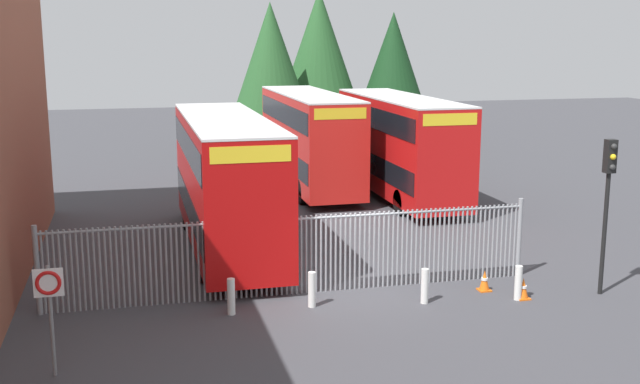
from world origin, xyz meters
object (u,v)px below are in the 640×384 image
object	(u,v)px
traffic_cone_mid_forecourt	(523,289)
traffic_light_kerbside	(608,188)
bollard_far_right	(518,283)
double_decker_bus_behind_fence_left	(399,143)
speed_limit_sign_post	(49,295)
double_decker_bus_behind_fence_right	(309,136)
bollard_near_left	(231,297)
double_decker_bus_near_gate	(226,178)
bollard_near_right	(425,286)
traffic_cone_by_gate	(484,281)
bollard_center_front	(312,289)

from	to	relation	value
traffic_cone_mid_forecourt	traffic_light_kerbside	bearing A→B (deg)	-3.38
bollard_far_right	traffic_light_kerbside	xyz separation A→B (m)	(2.46, -0.11, 2.51)
double_decker_bus_behind_fence_left	traffic_light_kerbside	xyz separation A→B (m)	(1.03, -13.66, 0.56)
bollard_far_right	speed_limit_sign_post	bearing A→B (deg)	-170.38
double_decker_bus_behind_fence_right	bollard_near_left	size ratio (longest dim) A/B	11.38
bollard_near_left	double_decker_bus_near_gate	bearing A→B (deg)	83.61
bollard_far_right	traffic_light_kerbside	world-z (taller)	traffic_light_kerbside
double_decker_bus_behind_fence_left	speed_limit_sign_post	size ratio (longest dim) A/B	4.50
bollard_near_right	bollard_near_left	bearing A→B (deg)	175.54
bollard_near_right	traffic_light_kerbside	world-z (taller)	traffic_light_kerbside
traffic_cone_mid_forecourt	bollard_near_left	bearing A→B (deg)	174.69
bollard_near_right	traffic_cone_by_gate	world-z (taller)	bollard_near_right
double_decker_bus_near_gate	traffic_cone_mid_forecourt	bearing A→B (deg)	-44.19
double_decker_bus_behind_fence_left	double_decker_bus_behind_fence_right	distance (m)	4.49
bollard_near_left	bollard_near_right	xyz separation A→B (m)	(5.11, -0.40, 0.00)
bollard_near_left	bollard_center_front	bearing A→B (deg)	1.34
double_decker_bus_behind_fence_right	double_decker_bus_behind_fence_left	bearing A→B (deg)	-42.03
double_decker_bus_near_gate	double_decker_bus_behind_fence_right	distance (m)	10.85
double_decker_bus_near_gate	double_decker_bus_behind_fence_left	distance (m)	10.67
bollard_near_right	double_decker_bus_near_gate	bearing A→B (deg)	123.75
traffic_cone_mid_forecourt	traffic_light_kerbside	size ratio (longest dim) A/B	0.14
double_decker_bus_near_gate	traffic_cone_by_gate	distance (m)	9.08
double_decker_bus_near_gate	bollard_far_right	distance (m)	10.04
bollard_center_front	traffic_cone_mid_forecourt	world-z (taller)	bollard_center_front
bollard_center_front	traffic_light_kerbside	size ratio (longest dim) A/B	0.22
double_decker_bus_behind_fence_right	bollard_far_right	distance (m)	16.79
bollard_center_front	double_decker_bus_near_gate	bearing A→B (deg)	103.11
double_decker_bus_behind_fence_right	traffic_light_kerbside	bearing A→B (deg)	-75.32
double_decker_bus_behind_fence_left	bollard_near_right	world-z (taller)	double_decker_bus_behind_fence_left
double_decker_bus_behind_fence_right	bollard_center_front	distance (m)	16.29
double_decker_bus_behind_fence_left	bollard_center_front	xyz separation A→B (m)	(-6.95, -12.75, -1.95)
traffic_cone_by_gate	bollard_near_left	bearing A→B (deg)	-178.77
traffic_light_kerbside	bollard_far_right	bearing A→B (deg)	177.51
traffic_cone_mid_forecourt	traffic_light_kerbside	xyz separation A→B (m)	(2.28, -0.13, 2.70)
bollard_near_right	double_decker_bus_behind_fence_left	bearing A→B (deg)	73.25
traffic_cone_mid_forecourt	speed_limit_sign_post	bearing A→B (deg)	-170.39
bollard_near_left	double_decker_bus_behind_fence_left	bearing A→B (deg)	54.64
speed_limit_sign_post	bollard_near_right	bearing A→B (deg)	14.32
bollard_center_front	traffic_cone_mid_forecourt	size ratio (longest dim) A/B	1.61
bollard_far_right	double_decker_bus_near_gate	bearing A→B (deg)	134.99
double_decker_bus_behind_fence_left	double_decker_bus_behind_fence_right	bearing A→B (deg)	137.97
traffic_cone_by_gate	speed_limit_sign_post	distance (m)	11.66
traffic_cone_by_gate	traffic_cone_mid_forecourt	bearing A→B (deg)	-50.86
double_decker_bus_behind_fence_left	bollard_center_front	bearing A→B (deg)	-118.60
speed_limit_sign_post	bollard_center_front	bearing A→B (deg)	24.23
speed_limit_sign_post	traffic_light_kerbside	size ratio (longest dim) A/B	0.56
traffic_cone_by_gate	bollard_center_front	bearing A→B (deg)	-178.81
double_decker_bus_near_gate	bollard_near_left	distance (m)	6.54
traffic_cone_by_gate	traffic_cone_mid_forecourt	distance (m)	1.14
traffic_cone_mid_forecourt	double_decker_bus_near_gate	bearing A→B (deg)	135.81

